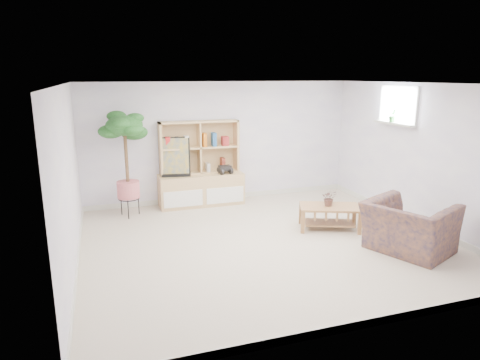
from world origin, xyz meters
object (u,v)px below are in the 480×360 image
object	(u,v)px
coffee_table	(329,217)
floor_tree	(127,165)
armchair	(409,224)
storage_unit	(201,164)

from	to	relation	value
coffee_table	floor_tree	world-z (taller)	floor_tree
floor_tree	armchair	size ratio (longest dim) A/B	1.68
floor_tree	coffee_table	bearing A→B (deg)	-29.08
storage_unit	armchair	xyz separation A→B (m)	(2.33, -3.22, -0.41)
floor_tree	armchair	xyz separation A→B (m)	(3.75, -2.94, -0.54)
storage_unit	floor_tree	bearing A→B (deg)	-168.52
coffee_table	floor_tree	size ratio (longest dim) A/B	0.51
storage_unit	coffee_table	xyz separation A→B (m)	(1.72, -2.03, -0.63)
coffee_table	floor_tree	distance (m)	3.67
floor_tree	storage_unit	bearing A→B (deg)	11.48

